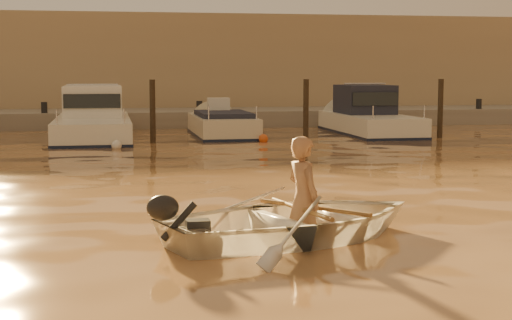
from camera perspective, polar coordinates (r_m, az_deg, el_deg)
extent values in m
plane|color=#98643D|center=(11.50, -2.59, -4.94)|extent=(160.00, 160.00, 0.00)
imported|color=silver|center=(10.68, 3.00, -4.35)|extent=(4.45, 3.77, 0.79)
imported|color=#986A4C|center=(10.68, 3.46, -2.82)|extent=(0.58, 0.72, 1.71)
cylinder|color=olive|center=(10.78, 4.13, -3.46)|extent=(1.11, 1.84, 0.13)
cylinder|color=brown|center=(10.68, 3.23, -3.55)|extent=(0.37, 2.09, 0.13)
cylinder|color=#2D2319|center=(25.04, -7.53, 3.31)|extent=(0.18, 0.18, 2.20)
cylinder|color=#2D2319|center=(25.80, 3.65, 3.45)|extent=(0.18, 0.18, 2.20)
cylinder|color=#2D2319|center=(27.34, 13.25, 3.46)|extent=(0.18, 0.18, 2.20)
sphere|color=silver|center=(23.33, -10.11, 1.06)|extent=(0.30, 0.30, 0.30)
sphere|color=#D14F18|center=(25.17, 0.54, 1.56)|extent=(0.30, 0.30, 0.30)
sphere|color=white|center=(26.49, 9.61, 1.71)|extent=(0.30, 0.30, 0.30)
cube|color=gray|center=(32.77, -7.91, 2.74)|extent=(52.00, 4.00, 1.00)
cube|color=#9E8466|center=(38.19, -8.37, 6.64)|extent=(46.00, 7.00, 4.80)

